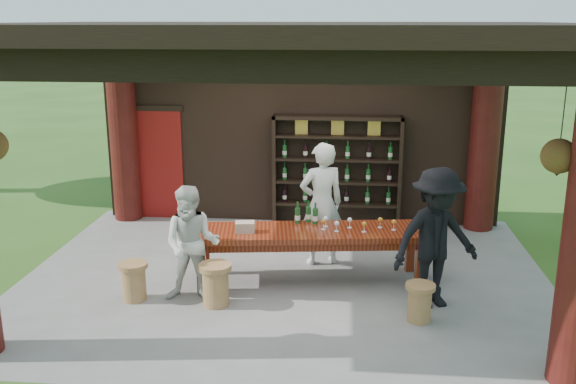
# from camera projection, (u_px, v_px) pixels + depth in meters

# --- Properties ---
(ground) EXTENTS (90.00, 90.00, 0.00)m
(ground) POSITION_uv_depth(u_px,v_px,m) (285.00, 277.00, 9.10)
(ground) COLOR #2D5119
(ground) RESTS_ON ground
(pavilion) EXTENTS (7.50, 6.00, 3.60)m
(pavilion) POSITION_uv_depth(u_px,v_px,m) (287.00, 124.00, 8.95)
(pavilion) COLOR slate
(pavilion) RESTS_ON ground
(wine_shelf) EXTENTS (2.22, 0.34, 1.96)m
(wine_shelf) POSITION_uv_depth(u_px,v_px,m) (337.00, 171.00, 11.14)
(wine_shelf) COLOR black
(wine_shelf) RESTS_ON ground
(tasting_table) EXTENTS (3.27, 1.23, 0.75)m
(tasting_table) POSITION_uv_depth(u_px,v_px,m) (310.00, 238.00, 8.84)
(tasting_table) COLOR #59150C
(tasting_table) RESTS_ON ground
(stool_near_left) EXTENTS (0.42, 0.42, 0.55)m
(stool_near_left) POSITION_uv_depth(u_px,v_px,m) (216.00, 284.00, 8.15)
(stool_near_left) COLOR olive
(stool_near_left) RESTS_ON ground
(stool_near_right) EXTENTS (0.36, 0.36, 0.48)m
(stool_near_right) POSITION_uv_depth(u_px,v_px,m) (420.00, 302.00, 7.73)
(stool_near_right) COLOR olive
(stool_near_right) RESTS_ON ground
(stool_far_left) EXTENTS (0.39, 0.39, 0.51)m
(stool_far_left) POSITION_uv_depth(u_px,v_px,m) (134.00, 280.00, 8.31)
(stool_far_left) COLOR olive
(stool_far_left) RESTS_ON ground
(host) EXTENTS (0.79, 0.66, 1.84)m
(host) POSITION_uv_depth(u_px,v_px,m) (322.00, 204.00, 9.42)
(host) COLOR silver
(host) RESTS_ON ground
(guest_woman) EXTENTS (0.75, 0.59, 1.53)m
(guest_woman) POSITION_uv_depth(u_px,v_px,m) (192.00, 244.00, 8.19)
(guest_woman) COLOR beige
(guest_woman) RESTS_ON ground
(guest_man) EXTENTS (1.34, 1.09, 1.81)m
(guest_man) POSITION_uv_depth(u_px,v_px,m) (436.00, 239.00, 7.98)
(guest_man) COLOR black
(guest_man) RESTS_ON ground
(table_bottles) EXTENTS (0.33, 0.15, 0.31)m
(table_bottles) POSITION_uv_depth(u_px,v_px,m) (307.00, 212.00, 9.06)
(table_bottles) COLOR #194C1E
(table_bottles) RESTS_ON tasting_table
(table_glasses) EXTENTS (1.03, 0.29, 0.15)m
(table_glasses) POSITION_uv_depth(u_px,v_px,m) (353.00, 224.00, 8.80)
(table_glasses) COLOR silver
(table_glasses) RESTS_ON tasting_table
(napkin_basket) EXTENTS (0.28, 0.21, 0.14)m
(napkin_basket) POSITION_uv_depth(u_px,v_px,m) (245.00, 227.00, 8.69)
(napkin_basket) COLOR #BF6672
(napkin_basket) RESTS_ON tasting_table
(shrubs) EXTENTS (15.20, 7.94, 1.36)m
(shrubs) POSITION_uv_depth(u_px,v_px,m) (432.00, 236.00, 9.11)
(shrubs) COLOR #194C14
(shrubs) RESTS_ON ground
(trees) EXTENTS (21.69, 9.42, 4.80)m
(trees) POSITION_uv_depth(u_px,v_px,m) (537.00, 32.00, 9.28)
(trees) COLOR #3F2819
(trees) RESTS_ON ground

